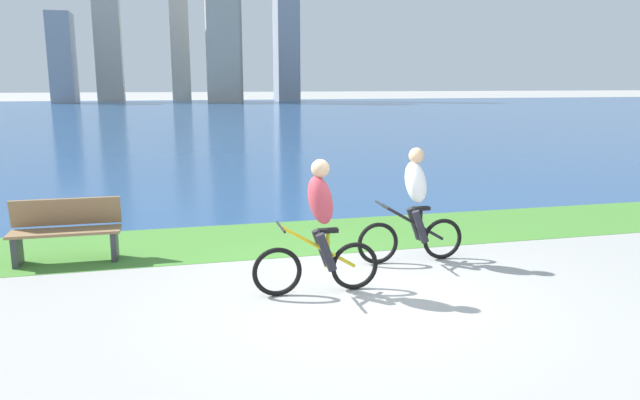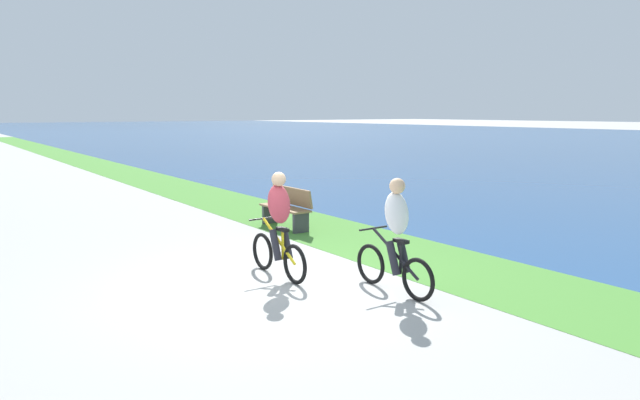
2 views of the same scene
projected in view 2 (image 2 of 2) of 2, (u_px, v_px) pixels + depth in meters
name	position (u px, v px, depth m)	size (l,w,h in m)	color
ground_plane	(276.00, 288.00, 8.33)	(300.00, 300.00, 0.00)	#9E9E99
grass_strip_bayside	(423.00, 258.00, 10.04)	(120.00, 2.25, 0.01)	#478433
cyclist_lead	(279.00, 225.00, 8.77)	(1.57, 0.52, 1.64)	black
cyclist_trailing	(396.00, 236.00, 8.00)	(1.59, 0.52, 1.64)	black
bench_near_path	(287.00, 208.00, 12.63)	(1.50, 0.47, 0.90)	olive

